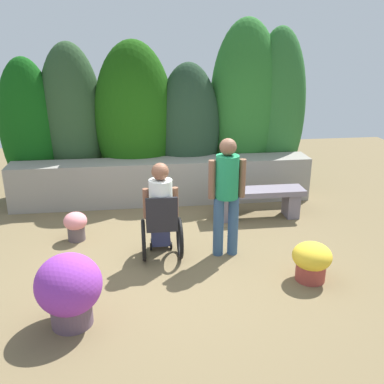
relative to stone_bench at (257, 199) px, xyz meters
The scene contains 9 objects.
ground_plane 1.94m from the stone_bench, 140.19° to the right, with size 13.55×13.55×0.00m, color brown.
stone_retaining_wall 1.74m from the stone_bench, 147.59° to the left, with size 5.26×0.56×0.78m, color gray.
hedge_backdrop 2.30m from the stone_bench, 129.61° to the left, with size 5.62×1.10×3.16m.
stone_bench is the anchor object (origin of this frame).
person_in_wheelchair 2.02m from the stone_bench, 144.71° to the right, with size 0.53×0.66×1.33m.
person_standing_companion 1.53m from the stone_bench, 123.11° to the right, with size 0.49×0.30×1.61m.
flower_pot_purple_near 1.97m from the stone_bench, 86.32° to the right, with size 0.47×0.47×0.48m.
flower_pot_terracotta_by_wall 3.62m from the stone_bench, 136.84° to the right, with size 0.67×0.67×0.78m.
flower_pot_red_accent 2.88m from the stone_bench, behind, with size 0.33×0.33×0.43m.
Camera 1 is at (-0.43, -5.08, 2.77)m, focal length 39.94 mm.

